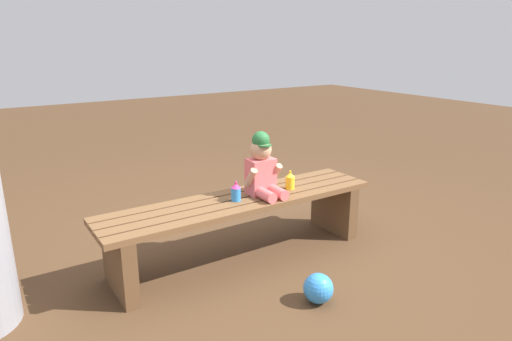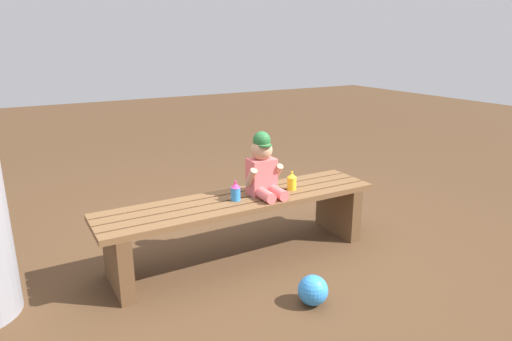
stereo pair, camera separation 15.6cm
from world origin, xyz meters
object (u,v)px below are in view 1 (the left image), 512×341
Objects in this scene: sippy_cup_left at (236,192)px; toy_ball at (318,288)px; child_figure at (262,168)px; sippy_cup_right at (290,180)px; park_bench at (242,216)px.

sippy_cup_left is 0.76m from toy_ball.
toy_ball is (-0.08, -0.65, -0.50)m from child_figure.
sippy_cup_left is at bearing 180.00° from sippy_cup_right.
sippy_cup_left reaches higher than toy_ball.
park_bench is 0.40m from sippy_cup_right.
sippy_cup_right is 0.76× the size of toy_ball.
park_bench is at bearing 176.91° from sippy_cup_right.
park_bench is 14.55× the size of sippy_cup_left.
toy_ball is at bearing -83.70° from park_bench.
child_figure is (0.15, -0.01, 0.30)m from park_bench.
sippy_cup_right is (0.36, -0.02, 0.18)m from park_bench.
park_bench is at bearing 96.30° from toy_ball.
child_figure is at bearing 3.36° from sippy_cup_left.
sippy_cup_right is 0.80m from toy_ball.
park_bench is 14.55× the size of sippy_cup_right.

